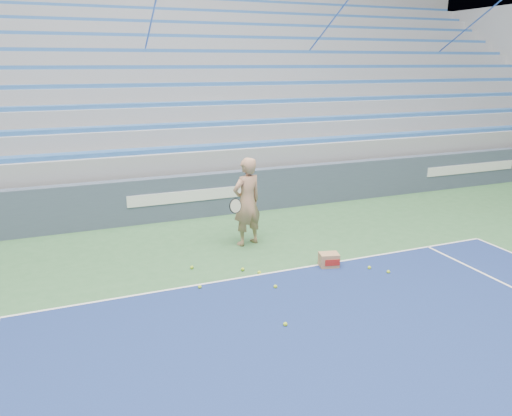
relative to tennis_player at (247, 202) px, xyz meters
The scene contains 12 objects.
sponsor_barrier 2.47m from the tennis_player, 104.38° to the left, with size 30.00×0.32×1.10m.
bleachers 8.23m from the tennis_player, 94.32° to the left, with size 31.00×9.15×7.30m.
tennis_player is the anchor object (origin of this frame).
ball_box 2.18m from the tennis_player, 60.06° to the right, with size 0.42×0.36×0.27m.
tennis_ball_0 1.87m from the tennis_player, 103.02° to the right, with size 0.07×0.07×0.07m, color #AAD12A.
tennis_ball_1 1.94m from the tennis_player, 149.11° to the right, with size 0.07×0.07×0.07m, color #AAD12A.
tennis_ball_2 2.88m from the tennis_player, 52.33° to the right, with size 0.07×0.07×0.07m, color #AAD12A.
tennis_ball_3 3.69m from the tennis_player, 101.83° to the right, with size 0.07×0.07×0.07m, color #AAD12A.
tennis_ball_4 2.46m from the tennis_player, 98.50° to the right, with size 0.07×0.07×0.07m, color #AAD12A.
tennis_ball_5 1.72m from the tennis_player, 114.27° to the right, with size 0.07×0.07×0.07m, color #AAD12A.
tennis_ball_6 2.53m from the tennis_player, 131.47° to the right, with size 0.07×0.07×0.07m, color #AAD12A.
tennis_ball_7 3.23m from the tennis_player, 52.62° to the right, with size 0.07×0.07×0.07m, color #AAD12A.
Camera 1 is at (-3.02, 4.02, 3.78)m, focal length 35.00 mm.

